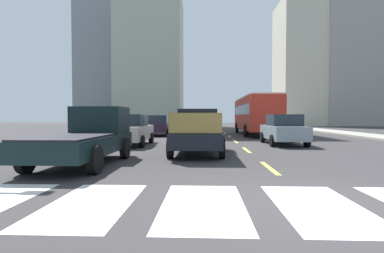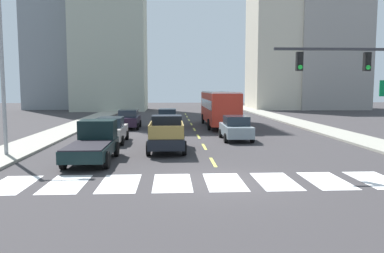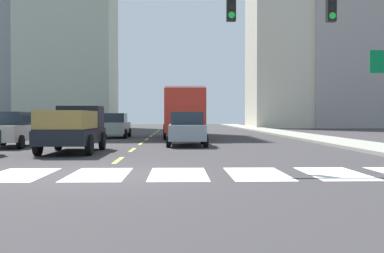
{
  "view_description": "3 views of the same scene",
  "coord_description": "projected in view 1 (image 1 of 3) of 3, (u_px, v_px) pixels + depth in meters",
  "views": [
    {
      "loc": [
        -2.02,
        -5.31,
        1.58
      ],
      "look_at": [
        -2.84,
        14.78,
        0.94
      ],
      "focal_mm": 27.98,
      "sensor_mm": 36.0,
      "label": 1
    },
    {
      "loc": [
        -2.1,
        -14.57,
        3.68
      ],
      "look_at": [
        -0.55,
        12.88,
        0.88
      ],
      "focal_mm": 35.72,
      "sensor_mm": 36.0,
      "label": 2
    },
    {
      "loc": [
        2.02,
        -12.23,
        1.49
      ],
      "look_at": [
        2.63,
        7.79,
        1.07
      ],
      "focal_mm": 44.41,
      "sensor_mm": 36.0,
      "label": 3
    }
  ],
  "objects": [
    {
      "name": "block_mid_right",
      "position": [
        351.0,
        31.0,
        55.47
      ],
      "size": [
        11.85,
        11.2,
        35.24
      ],
      "primitive_type": "cube",
      "color": "#9B9591",
      "rests_on": "ground"
    },
    {
      "name": "lane_dash_1",
      "position": [
        246.0,
        150.0,
        14.25
      ],
      "size": [
        0.16,
        2.4,
        0.01
      ],
      "primitive_type": "cube",
      "color": "#D1D14C",
      "rests_on": "ground"
    },
    {
      "name": "city_bus",
      "position": [
        255.0,
        113.0,
        26.26
      ],
      "size": [
        2.72,
        10.8,
        3.32
      ],
      "rotation": [
        0.0,
        0.0,
        -0.01
      ],
      "color": "red",
      "rests_on": "ground"
    },
    {
      "name": "sedan_near_left",
      "position": [
        159.0,
        125.0,
        25.48
      ],
      "size": [
        2.02,
        4.4,
        1.72
      ],
      "rotation": [
        0.0,
        0.0,
        -0.03
      ],
      "color": "black",
      "rests_on": "ground"
    },
    {
      "name": "sidewalk_left",
      "position": [
        90.0,
        136.0,
        23.69
      ],
      "size": [
        2.84,
        110.0,
        0.15
      ],
      "primitive_type": "cube",
      "color": "gray",
      "rests_on": "ground"
    },
    {
      "name": "sedan_mid",
      "position": [
        283.0,
        130.0,
        17.04
      ],
      "size": [
        2.02,
        4.4,
        1.72
      ],
      "rotation": [
        0.0,
        0.0,
        -0.02
      ],
      "color": "#86959C",
      "rests_on": "ground"
    },
    {
      "name": "sidewalk_right",
      "position": [
        376.0,
        137.0,
        22.79
      ],
      "size": [
        2.84,
        110.0,
        0.15
      ],
      "primitive_type": "cube",
      "color": "gray",
      "rests_on": "ground"
    },
    {
      "name": "crosswalk_stripe_4",
      "position": [
        319.0,
        206.0,
        5.27
      ],
      "size": [
        1.48,
        2.94,
        0.01
      ],
      "primitive_type": "cube",
      "color": "white",
      "rests_on": "ground"
    },
    {
      "name": "sedan_near_right",
      "position": [
        200.0,
        125.0,
        26.58
      ],
      "size": [
        2.02,
        4.4,
        1.72
      ],
      "rotation": [
        0.0,
        0.0,
        0.04
      ],
      "color": "gray",
      "rests_on": "ground"
    },
    {
      "name": "crosswalk_stripe_3",
      "position": [
        203.0,
        205.0,
        5.35
      ],
      "size": [
        1.48,
        2.94,
        0.01
      ],
      "primitive_type": "cube",
      "color": "white",
      "rests_on": "ground"
    },
    {
      "name": "lane_dash_7",
      "position": [
        218.0,
        128.0,
        44.21
      ],
      "size": [
        0.16,
        2.4,
        0.01
      ],
      "primitive_type": "cube",
      "color": "#D1D14C",
      "rests_on": "ground"
    },
    {
      "name": "pickup_dark",
      "position": [
        89.0,
        136.0,
        10.27
      ],
      "size": [
        2.18,
        5.2,
        1.96
      ],
      "rotation": [
        0.0,
        0.0,
        0.04
      ],
      "color": "black",
      "rests_on": "ground"
    },
    {
      "name": "sedan_far",
      "position": [
        131.0,
        130.0,
        16.6
      ],
      "size": [
        2.02,
        4.4,
        1.72
      ],
      "rotation": [
        0.0,
        0.0,
        0.05
      ],
      "color": "beige",
      "rests_on": "ground"
    },
    {
      "name": "block_low_left",
      "position": [
        150.0,
        63.0,
        53.86
      ],
      "size": [
        11.39,
        9.1,
        22.75
      ],
      "primitive_type": "cube",
      "color": "#A9AD9B",
      "rests_on": "ground"
    },
    {
      "name": "lane_dash_0",
      "position": [
        269.0,
        168.0,
        9.26
      ],
      "size": [
        0.16,
        2.4,
        0.01
      ],
      "primitive_type": "cube",
      "color": "#D1D14C",
      "rests_on": "ground"
    },
    {
      "name": "lane_dash_2",
      "position": [
        236.0,
        141.0,
        19.25
      ],
      "size": [
        0.16,
        2.4,
        0.01
      ],
      "primitive_type": "cube",
      "color": "#D1D14C",
      "rests_on": "ground"
    },
    {
      "name": "lane_dash_6",
      "position": [
        220.0,
        129.0,
        39.22
      ],
      "size": [
        0.16,
        2.4,
        0.01
      ],
      "primitive_type": "cube",
      "color": "#D1D14C",
      "rests_on": "ground"
    },
    {
      "name": "crosswalk_stripe_2",
      "position": [
        91.0,
        203.0,
        5.43
      ],
      "size": [
        1.48,
        2.94,
        0.01
      ],
      "primitive_type": "cube",
      "color": "white",
      "rests_on": "ground"
    },
    {
      "name": "pickup_stakebed",
      "position": [
        197.0,
        131.0,
        13.32
      ],
      "size": [
        2.18,
        5.2,
        1.96
      ],
      "rotation": [
        0.0,
        0.0,
        -0.03
      ],
      "color": "black",
      "rests_on": "ground"
    },
    {
      "name": "lane_dash_3",
      "position": [
        229.0,
        136.0,
        24.24
      ],
      "size": [
        0.16,
        2.4,
        0.01
      ],
      "primitive_type": "cube",
      "color": "#D1D14C",
      "rests_on": "ground"
    },
    {
      "name": "lane_dash_5",
      "position": [
        222.0,
        131.0,
        34.23
      ],
      "size": [
        0.16,
        2.4,
        0.01
      ],
      "primitive_type": "cube",
      "color": "#D1D14C",
      "rests_on": "ground"
    },
    {
      "name": "block_mid_left",
      "position": [
        301.0,
        64.0,
        55.94
      ],
      "size": [
        8.32,
        10.34,
        22.93
      ],
      "primitive_type": "cube",
      "color": "beige",
      "rests_on": "ground"
    },
    {
      "name": "ground_plane",
      "position": [
        319.0,
        206.0,
        5.27
      ],
      "size": [
        160.0,
        160.0,
        0.0
      ],
      "primitive_type": "plane",
      "color": "#353234"
    },
    {
      "name": "lane_dash_4",
      "position": [
        225.0,
        133.0,
        29.23
      ],
      "size": [
        0.16,
        2.4,
        0.01
      ],
      "primitive_type": "cube",
      "color": "#D1D14C",
      "rests_on": "ground"
    }
  ]
}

